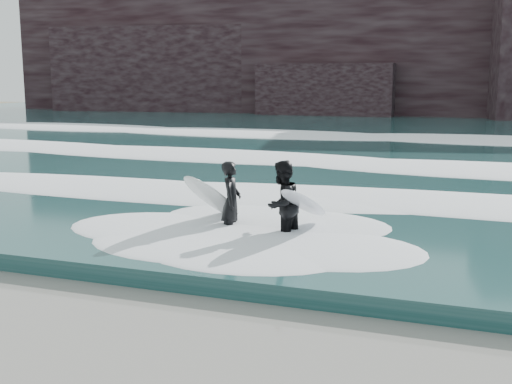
# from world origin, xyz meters

# --- Properties ---
(sea) EXTENTS (90.00, 52.00, 0.30)m
(sea) POSITION_xyz_m (0.00, 29.00, 0.15)
(sea) COLOR #1C4443
(sea) RESTS_ON ground
(headland) EXTENTS (70.00, 9.00, 10.00)m
(headland) POSITION_xyz_m (0.00, 46.00, 5.00)
(headland) COLOR black
(headland) RESTS_ON ground
(foam_near) EXTENTS (60.00, 3.20, 0.20)m
(foam_near) POSITION_xyz_m (0.00, 9.00, 0.40)
(foam_near) COLOR white
(foam_near) RESTS_ON sea
(foam_mid) EXTENTS (60.00, 4.00, 0.24)m
(foam_mid) POSITION_xyz_m (0.00, 16.00, 0.42)
(foam_mid) COLOR white
(foam_mid) RESTS_ON sea
(foam_far) EXTENTS (60.00, 4.80, 0.30)m
(foam_far) POSITION_xyz_m (0.00, 25.00, 0.45)
(foam_far) COLOR white
(foam_far) RESTS_ON sea
(surfer_left) EXTENTS (1.00, 2.05, 1.53)m
(surfer_left) POSITION_xyz_m (-1.33, 6.10, 0.78)
(surfer_left) COLOR black
(surfer_left) RESTS_ON ground
(surfer_right) EXTENTS (1.15, 1.90, 1.62)m
(surfer_right) POSITION_xyz_m (-0.08, 5.87, 0.82)
(surfer_right) COLOR black
(surfer_right) RESTS_ON ground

